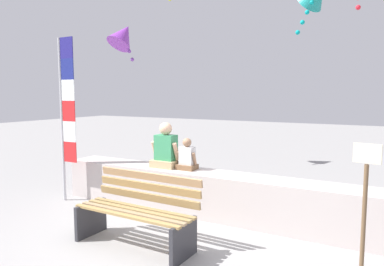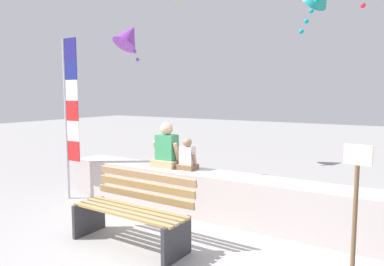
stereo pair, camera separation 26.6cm
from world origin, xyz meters
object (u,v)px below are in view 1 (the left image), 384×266
at_px(flag_banner, 66,109).
at_px(person_adult, 166,150).
at_px(person_child, 187,157).
at_px(kite_purple, 123,35).
at_px(sign_post, 364,209).
at_px(park_bench, 138,212).

bearing_deg(flag_banner, person_adult, 18.12).
xyz_separation_m(person_adult, flag_banner, (-1.70, -0.56, 0.66)).
xyz_separation_m(person_child, flag_banner, (-2.11, -0.56, 0.75)).
bearing_deg(flag_banner, kite_purple, 97.57).
height_order(flag_banner, sign_post, flag_banner).
bearing_deg(park_bench, person_child, 94.55).
distance_m(person_child, kite_purple, 3.54).
distance_m(person_adult, flag_banner, 1.91).
relative_size(kite_purple, sign_post, 0.65).
relative_size(person_adult, kite_purple, 0.79).
distance_m(park_bench, sign_post, 2.59).
xyz_separation_m(flag_banner, kite_purple, (-0.25, 1.88, 1.53)).
xyz_separation_m(person_adult, kite_purple, (-1.95, 1.32, 2.19)).
distance_m(park_bench, person_adult, 1.64).
height_order(person_adult, sign_post, sign_post).
relative_size(person_adult, sign_post, 0.51).
xyz_separation_m(park_bench, person_adult, (-0.52, 1.45, 0.56)).
relative_size(person_child, sign_post, 0.35).
relative_size(park_bench, kite_purple, 1.70).
relative_size(park_bench, flag_banner, 0.56).
bearing_deg(flag_banner, person_child, 14.82).
xyz_separation_m(person_adult, sign_post, (3.08, -1.39, -0.12)).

